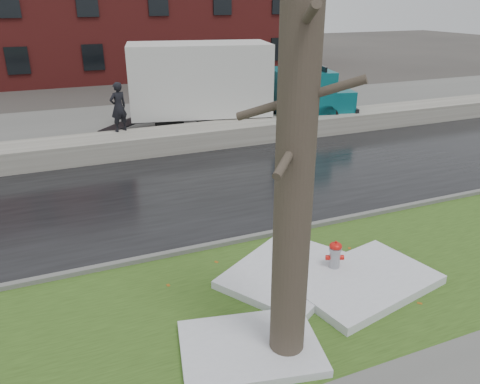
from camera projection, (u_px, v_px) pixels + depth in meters
name	position (u px, v px, depth m)	size (l,w,h in m)	color
ground	(245.00, 267.00, 9.96)	(120.00, 120.00, 0.00)	#47423D
verge	(271.00, 298.00, 8.89)	(60.00, 4.50, 0.04)	#2C4717
road	(185.00, 191.00, 13.79)	(60.00, 7.00, 0.03)	black
parking_lot	(131.00, 125.00, 21.03)	(60.00, 9.00, 0.03)	slate
curb	(228.00, 243.00, 10.79)	(60.00, 0.15, 0.14)	slate
snowbank	(152.00, 142.00, 17.23)	(60.00, 1.60, 0.75)	#A4A096
brick_building	(109.00, 2.00, 34.30)	(26.00, 12.00, 10.00)	maroon
bg_tree_right	(315.00, 26.00, 34.81)	(1.40, 1.62, 6.50)	brown
fire_hydrant	(335.00, 257.00, 9.46)	(0.38, 0.36, 0.77)	#97989E
tree	(296.00, 148.00, 6.20)	(1.30, 1.46, 6.78)	brown
box_truck	(227.00, 85.00, 19.57)	(11.00, 4.37, 3.63)	black
worker	(118.00, 107.00, 16.90)	(0.65, 0.43, 1.79)	black
snow_patch_near	(289.00, 272.00, 9.55)	(2.60, 2.00, 0.16)	silver
snow_patch_far	(250.00, 348.00, 7.50)	(2.20, 1.60, 0.14)	silver
snow_patch_side	(363.00, 281.00, 9.22)	(2.80, 1.80, 0.18)	silver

